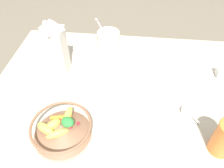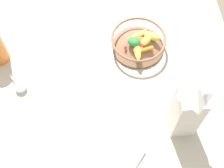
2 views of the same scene
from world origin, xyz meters
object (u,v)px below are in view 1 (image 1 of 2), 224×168
at_px(fruit_bowl, 62,128).
at_px(spice_jar, 222,73).
at_px(yogurt_tub, 108,40).
at_px(milk_carton, 56,47).

bearing_deg(fruit_bowl, spice_jar, 120.95).
height_order(fruit_bowl, yogurt_tub, yogurt_tub).
distance_m(milk_carton, spice_jar, 0.79).
height_order(milk_carton, yogurt_tub, milk_carton).
bearing_deg(yogurt_tub, milk_carton, -47.89).
bearing_deg(yogurt_tub, fruit_bowl, -11.03).
relative_size(fruit_bowl, spice_jar, 4.47).
distance_m(fruit_bowl, spice_jar, 0.79).
xyz_separation_m(fruit_bowl, spice_jar, (-0.40, 0.67, -0.02)).
height_order(fruit_bowl, spice_jar, fruit_bowl).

